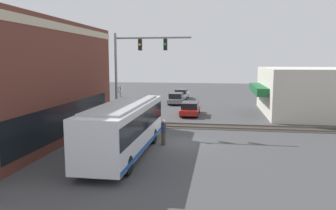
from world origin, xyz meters
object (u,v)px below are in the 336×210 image
(crossing_signal, at_px, (120,103))
(parked_car_white, at_px, (181,94))
(parked_car_grey, at_px, (176,99))
(pedestrian_near_bus, at_px, (163,132))
(parked_car_red, at_px, (190,109))
(city_bus, at_px, (125,126))

(crossing_signal, bearing_deg, parked_car_white, -5.50)
(crossing_signal, distance_m, parked_car_grey, 17.51)
(crossing_signal, relative_size, parked_car_grey, 0.84)
(parked_car_grey, height_order, pedestrian_near_bus, pedestrian_near_bus)
(parked_car_red, xyz_separation_m, parked_car_grey, (8.51, 2.60, 0.02))
(crossing_signal, height_order, pedestrian_near_bus, crossing_signal)
(parked_car_grey, bearing_deg, parked_car_white, 0.00)
(parked_car_red, distance_m, parked_car_white, 14.53)
(parked_car_white, bearing_deg, city_bus, 180.00)
(parked_car_grey, xyz_separation_m, parked_car_white, (5.79, 0.00, -0.00))
(parked_car_red, relative_size, pedestrian_near_bus, 2.78)
(parked_car_white, relative_size, pedestrian_near_bus, 2.81)
(parked_car_grey, bearing_deg, parked_car_red, -163.02)
(crossing_signal, distance_m, parked_car_white, 23.24)
(parked_car_white, distance_m, pedestrian_near_bus, 26.79)
(parked_car_grey, distance_m, pedestrian_near_bus, 21.02)
(parked_car_red, bearing_deg, pedestrian_near_bus, 176.77)
(crossing_signal, relative_size, parked_car_red, 0.79)
(city_bus, distance_m, pedestrian_near_bus, 3.42)
(city_bus, distance_m, parked_car_white, 29.45)
(city_bus, relative_size, crossing_signal, 2.74)
(parked_car_grey, distance_m, parked_car_white, 5.79)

